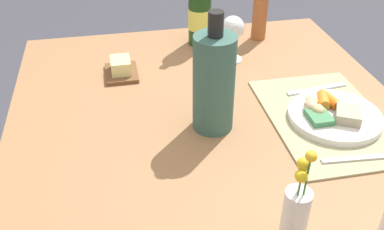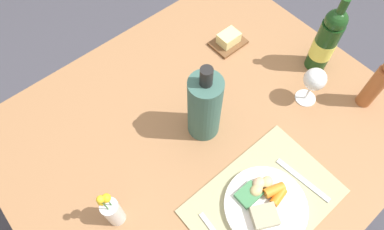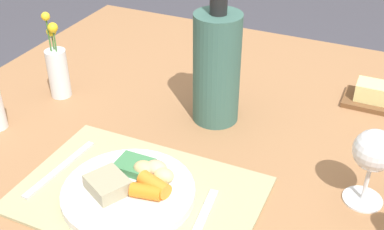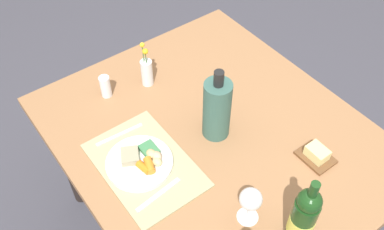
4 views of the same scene
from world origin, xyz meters
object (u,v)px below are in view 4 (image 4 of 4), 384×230
Objects in this scene: dinner_plate at (141,161)px; cooler_bottle at (217,109)px; wine_bottle at (303,218)px; butter_dish at (316,155)px; salt_shaker at (105,86)px; wine_glass at (251,200)px; knife at (158,195)px; flower_vase at (147,70)px; fork at (120,135)px; dining_table at (213,147)px.

dinner_plate is 0.34m from cooler_bottle.
wine_bottle is 0.36m from butter_dish.
salt_shaker is 0.80m from wine_glass.
flower_vase reaches higher than knife.
fork is at bearing -134.93° from butter_dish.
cooler_bottle is (-0.33, -0.22, 0.11)m from butter_dish.
cooler_bottle is at bearing 83.26° from dinner_plate.
flower_vase reaches higher than dinner_plate.
fork is 1.03× the size of knife.
cooler_bottle reaches higher than fork.
wine_bottle is 3.13× the size of salt_shaker.
dining_table is 12.92× the size of salt_shaker.
salt_shaker is at bearing 168.81° from dinner_plate.
butter_dish is 0.38m from wine_glass.
salt_shaker is 0.89m from butter_dish.
wine_glass is (-0.15, -0.08, -0.02)m from wine_bottle.
knife is 0.33m from wine_glass.
cooler_bottle is (0.04, 0.32, 0.11)m from dinner_plate.
dining_table is 8.42× the size of wine_glass.
wine_bottle reaches higher than wine_glass.
wine_glass is (0.75, -0.09, 0.03)m from flower_vase.
wine_glass is at bearing -84.99° from butter_dish.
dining_table is at bearing 82.69° from dinner_plate.
butter_dish is 0.85× the size of wine_glass.
dining_table is at bearing 102.00° from knife.
knife is at bearing -110.94° from butter_dish.
cooler_bottle is 2.06× the size of wine_glass.
wine_glass is at bearing -6.55° from flower_vase.
wine_glass is (0.79, 0.09, 0.06)m from salt_shaker.
dinner_plate is 1.26× the size of fork.
butter_dish is 0.41m from cooler_bottle.
butter_dish is (0.72, 0.28, -0.05)m from flower_vase.
knife is at bearing -71.94° from dining_table.
fork is 0.76m from wine_bottle.
dinner_plate is 1.61× the size of wine_glass.
cooler_bottle is (0.39, 0.06, 0.06)m from flower_vase.
wine_bottle reaches higher than salt_shaker.
flower_vase is at bearing -172.18° from dining_table.
fork is 0.75m from butter_dish.
fork is 1.97× the size of salt_shaker.
dinner_plate is at bearing -155.46° from wine_bottle.
butter_dish is at bearing 49.17° from fork.
dining_table is 0.55m from wine_bottle.
dining_table is at bearing 7.82° from flower_vase.
fork is at bearing -53.35° from flower_vase.
flower_vase is at bearing 173.45° from wine_glass.
dining_table is at bearing 28.11° from salt_shaker.
butter_dish reaches higher than knife.
fork is (-0.21, -0.30, 0.10)m from dining_table.
wine_glass is at bearing 20.39° from fork.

